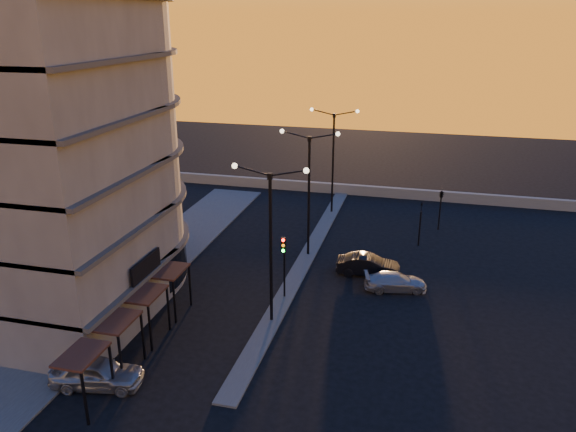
# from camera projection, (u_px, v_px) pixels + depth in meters

# --- Properties ---
(ground) EXTENTS (120.00, 120.00, 0.00)m
(ground) POSITION_uv_depth(u_px,v_px,m) (272.00, 321.00, 33.23)
(ground) COLOR black
(ground) RESTS_ON ground
(sidewalk_west) EXTENTS (5.00, 40.00, 0.12)m
(sidewalk_west) POSITION_uv_depth(u_px,v_px,m) (143.00, 273.00, 39.31)
(sidewalk_west) COLOR #494947
(sidewalk_west) RESTS_ON ground
(median) EXTENTS (1.20, 36.00, 0.12)m
(median) POSITION_uv_depth(u_px,v_px,m) (308.00, 254.00, 42.32)
(median) COLOR #494947
(median) RESTS_ON ground
(parapet) EXTENTS (44.00, 0.50, 1.00)m
(parapet) POSITION_uv_depth(u_px,v_px,m) (362.00, 190.00, 56.29)
(parapet) COLOR slate
(parapet) RESTS_ON ground
(building) EXTENTS (14.35, 17.08, 25.00)m
(building) POSITION_uv_depth(u_px,v_px,m) (38.00, 110.00, 32.51)
(building) COLOR #6A645D
(building) RESTS_ON ground
(streetlamp_near) EXTENTS (4.32, 0.32, 9.51)m
(streetlamp_near) POSITION_uv_depth(u_px,v_px,m) (271.00, 233.00, 31.34)
(streetlamp_near) COLOR black
(streetlamp_near) RESTS_ON ground
(streetlamp_mid) EXTENTS (4.32, 0.32, 9.51)m
(streetlamp_mid) POSITION_uv_depth(u_px,v_px,m) (309.00, 184.00, 40.45)
(streetlamp_mid) COLOR black
(streetlamp_mid) RESTS_ON ground
(streetlamp_far) EXTENTS (4.32, 0.32, 9.51)m
(streetlamp_far) POSITION_uv_depth(u_px,v_px,m) (333.00, 153.00, 49.57)
(streetlamp_far) COLOR black
(streetlamp_far) RESTS_ON ground
(traffic_light_main) EXTENTS (0.28, 0.44, 4.25)m
(traffic_light_main) POSITION_uv_depth(u_px,v_px,m) (284.00, 257.00, 34.87)
(traffic_light_main) COLOR black
(traffic_light_main) RESTS_ON ground
(signal_east_a) EXTENTS (0.13, 0.16, 3.60)m
(signal_east_a) POSITION_uv_depth(u_px,v_px,m) (420.00, 223.00, 43.47)
(signal_east_a) COLOR black
(signal_east_a) RESTS_ON ground
(signal_east_b) EXTENTS (0.42, 1.99, 3.60)m
(signal_east_b) POSITION_uv_depth(u_px,v_px,m) (441.00, 195.00, 46.37)
(signal_east_b) COLOR black
(signal_east_b) RESTS_ON ground
(car_hatchback) EXTENTS (4.67, 2.56, 1.51)m
(car_hatchback) POSITION_uv_depth(u_px,v_px,m) (97.00, 373.00, 27.18)
(car_hatchback) COLOR #999CA0
(car_hatchback) RESTS_ON ground
(car_sedan) EXTENTS (4.43, 1.78, 1.43)m
(car_sedan) POSITION_uv_depth(u_px,v_px,m) (368.00, 265.00, 38.94)
(car_sedan) COLOR black
(car_sedan) RESTS_ON ground
(car_wagon) EXTENTS (4.36, 2.58, 1.19)m
(car_wagon) POSITION_uv_depth(u_px,v_px,m) (396.00, 282.00, 36.81)
(car_wagon) COLOR #9D9FA4
(car_wagon) RESTS_ON ground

